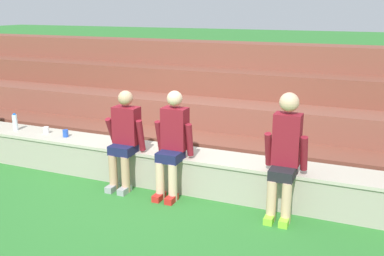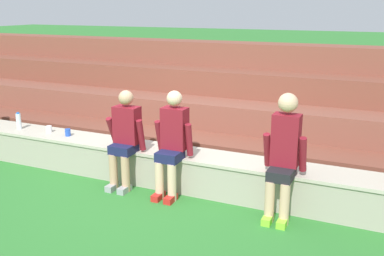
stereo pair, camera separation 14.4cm
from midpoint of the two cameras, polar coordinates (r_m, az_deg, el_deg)
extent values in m
plane|color=#2D752D|center=(5.96, -5.63, -7.93)|extent=(80.00, 80.00, 0.00)
cube|color=#A8A08E|center=(6.09, -4.50, -4.95)|extent=(8.79, 0.53, 0.48)
cube|color=#BCB39F|center=(6.01, -4.55, -2.92)|extent=(8.83, 0.57, 0.04)
cube|color=brown|center=(6.89, -0.94, -2.69)|extent=(12.56, 0.64, 0.43)
cube|color=brown|center=(7.39, 1.05, 0.30)|extent=(12.56, 0.64, 0.85)
cube|color=brown|center=(7.92, 2.79, 2.90)|extent=(12.56, 0.64, 1.28)
cube|color=brown|center=(8.47, 4.31, 5.16)|extent=(12.56, 0.64, 1.70)
cylinder|color=tan|center=(5.96, -10.75, -5.62)|extent=(0.11, 0.11, 0.48)
cylinder|color=tan|center=(5.87, -9.21, -5.91)|extent=(0.11, 0.11, 0.48)
cube|color=#99999E|center=(6.01, -10.86, -7.54)|extent=(0.10, 0.22, 0.08)
cube|color=#99999E|center=(5.91, -9.34, -7.85)|extent=(0.10, 0.22, 0.08)
cube|color=#191E47|center=(5.91, -9.50, -2.71)|extent=(0.31, 0.30, 0.12)
cube|color=maroon|center=(5.91, -9.07, 0.36)|extent=(0.34, 0.20, 0.49)
sphere|color=tan|center=(5.83, -9.22, 3.81)|extent=(0.19, 0.19, 0.19)
cylinder|color=maroon|center=(6.04, -10.90, -0.49)|extent=(0.08, 0.23, 0.42)
cylinder|color=maroon|center=(5.81, -7.29, -0.96)|extent=(0.08, 0.16, 0.43)
cylinder|color=beige|center=(5.62, -4.85, -6.74)|extent=(0.11, 0.11, 0.48)
cylinder|color=beige|center=(5.54, -3.24, -7.01)|extent=(0.11, 0.11, 0.48)
cube|color=red|center=(5.66, -4.99, -8.76)|extent=(0.10, 0.22, 0.08)
cube|color=red|center=(5.59, -3.39, -9.06)|extent=(0.10, 0.22, 0.08)
cube|color=#191E47|center=(5.58, -3.53, -3.62)|extent=(0.29, 0.31, 0.12)
cube|color=maroon|center=(5.61, -2.93, -0.06)|extent=(0.32, 0.20, 0.53)
sphere|color=beige|center=(5.52, -2.98, 3.79)|extent=(0.20, 0.20, 0.20)
cylinder|color=maroon|center=(5.71, -4.89, -1.05)|extent=(0.08, 0.18, 0.43)
cylinder|color=maroon|center=(5.54, -1.06, -1.54)|extent=(0.08, 0.14, 0.43)
cylinder|color=#DBAD89|center=(5.12, 9.33, -9.18)|extent=(0.11, 0.11, 0.48)
cylinder|color=#DBAD89|center=(5.09, 11.18, -9.44)|extent=(0.11, 0.11, 0.48)
cube|color=#8CD833|center=(5.17, 9.12, -11.38)|extent=(0.10, 0.22, 0.08)
cube|color=#8CD833|center=(5.14, 10.97, -11.65)|extent=(0.10, 0.22, 0.08)
cube|color=black|center=(5.12, 10.78, -5.65)|extent=(0.27, 0.35, 0.12)
cube|color=maroon|center=(5.13, 11.30, -1.45)|extent=(0.31, 0.20, 0.60)
sphere|color=#DBAD89|center=(5.03, 11.55, 3.24)|extent=(0.22, 0.22, 0.22)
cylinder|color=maroon|center=(5.19, 8.99, -2.69)|extent=(0.08, 0.20, 0.43)
cylinder|color=maroon|center=(5.12, 13.39, -3.20)|extent=(0.08, 0.18, 0.43)
cylinder|color=silver|center=(7.42, -22.25, 0.65)|extent=(0.08, 0.08, 0.25)
cylinder|color=blue|center=(7.38, -22.36, 1.65)|extent=(0.05, 0.05, 0.02)
cylinder|color=blue|center=(6.81, -16.48, -0.66)|extent=(0.08, 0.08, 0.11)
cylinder|color=white|center=(7.09, -18.75, -0.26)|extent=(0.09, 0.09, 0.10)
camera|label=1|loc=(0.07, -90.72, -0.20)|focal=41.62mm
camera|label=2|loc=(0.07, 89.28, 0.20)|focal=41.62mm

